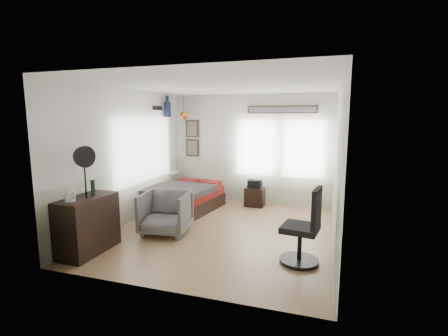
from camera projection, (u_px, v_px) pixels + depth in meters
The scene contains 12 objects.
ground_plane at pixel (223, 232), 6.13m from camera, with size 4.00×4.50×0.01m, color #9E8155.
room_shell at pixel (222, 145), 6.09m from camera, with size 4.02×4.52×2.71m.
wall_decor at pixel (205, 119), 7.99m from camera, with size 3.55×1.32×1.44m.
bed at pixel (183, 198), 7.47m from camera, with size 1.53×2.00×0.59m.
dresser at pixel (88, 225), 5.13m from camera, with size 0.48×1.00×0.90m, color black.
armchair at pixel (166, 212), 6.00m from camera, with size 0.84×0.86×0.78m, color slate.
nightstand at pixel (255, 197), 7.87m from camera, with size 0.45×0.36×0.45m, color black.
task_chair at pixel (304, 233), 4.71m from camera, with size 0.58×0.58×1.15m.
kettle at pixel (70, 195), 4.77m from camera, with size 0.16×0.14×0.19m.
bottle at pixel (93, 188), 5.11m from camera, with size 0.06×0.06×0.26m, color black.
stand_fan at pixel (84, 158), 4.89m from camera, with size 0.18×0.32×0.81m.
black_bag at pixel (255, 184), 7.82m from camera, with size 0.32×0.21×0.19m, color black.
Camera 1 is at (1.82, -5.59, 2.12)m, focal length 26.00 mm.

